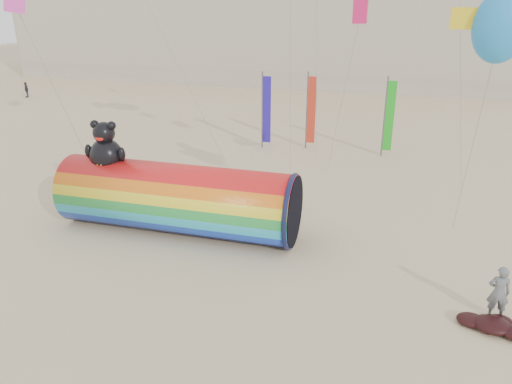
# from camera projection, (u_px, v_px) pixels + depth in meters

# --- Properties ---
(ground) EXTENTS (160.00, 160.00, 0.00)m
(ground) POSITION_uv_depth(u_px,v_px,m) (234.00, 260.00, 19.93)
(ground) COLOR #CCB58C
(ground) RESTS_ON ground
(windsock_assembly) EXTENTS (10.57, 3.22, 4.87)m
(windsock_assembly) POSITION_uv_depth(u_px,v_px,m) (177.00, 197.00, 21.89)
(windsock_assembly) COLOR red
(windsock_assembly) RESTS_ON ground
(kite_handler) EXTENTS (0.69, 0.46, 1.89)m
(kite_handler) POSITION_uv_depth(u_px,v_px,m) (499.00, 292.00, 16.02)
(kite_handler) COLOR slate
(kite_handler) RESTS_ON ground
(fabric_bundle) EXTENTS (2.62, 1.35, 0.41)m
(fabric_bundle) POSITION_uv_depth(u_px,v_px,m) (499.00, 326.00, 15.65)
(fabric_bundle) COLOR black
(fabric_bundle) RESTS_ON ground
(festival_banners) EXTENTS (8.70, 0.84, 5.20)m
(festival_banners) POSITION_uv_depth(u_px,v_px,m) (320.00, 112.00, 33.08)
(festival_banners) COLOR #59595E
(festival_banners) RESTS_ON ground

